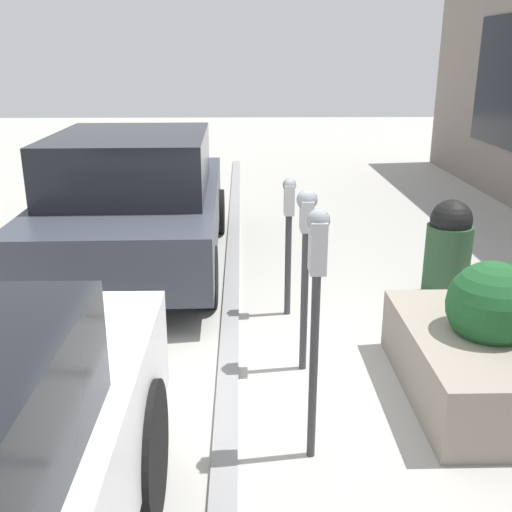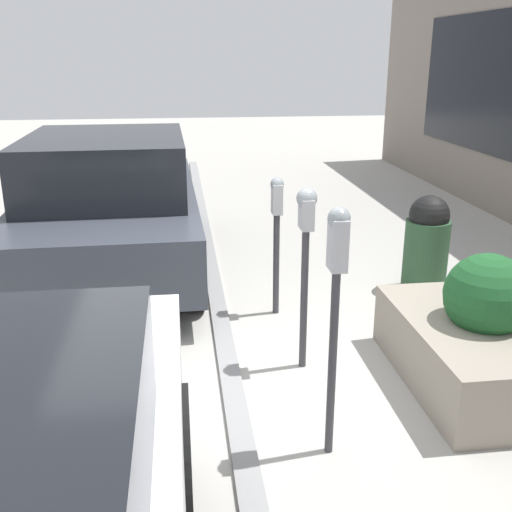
{
  "view_description": "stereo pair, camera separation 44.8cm",
  "coord_description": "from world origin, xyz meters",
  "px_view_note": "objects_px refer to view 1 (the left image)",
  "views": [
    {
      "loc": [
        -4.25,
        -0.04,
        2.36
      ],
      "look_at": [
        0.0,
        -0.14,
        0.93
      ],
      "focal_mm": 42.0,
      "sensor_mm": 36.0,
      "label": 1
    },
    {
      "loc": [
        -4.22,
        0.41,
        2.36
      ],
      "look_at": [
        0.0,
        -0.14,
        0.93
      ],
      "focal_mm": 42.0,
      "sensor_mm": 36.0,
      "label": 2
    }
  ],
  "objects_px": {
    "trash_bin": "(448,249)",
    "parking_meter_nearest": "(316,284)",
    "parked_car_middle": "(136,200)",
    "parking_meter_second": "(306,240)",
    "planter_box": "(485,351)",
    "parking_meter_middle": "(289,222)"
  },
  "relations": [
    {
      "from": "parking_meter_second",
      "to": "parking_meter_nearest",
      "type": "bearing_deg",
      "value": 177.07
    },
    {
      "from": "parking_meter_second",
      "to": "parking_meter_middle",
      "type": "height_order",
      "value": "parking_meter_second"
    },
    {
      "from": "parking_meter_nearest",
      "to": "parking_meter_second",
      "type": "xyz_separation_m",
      "value": [
        1.09,
        -0.06,
        -0.07
      ]
    },
    {
      "from": "parking_meter_nearest",
      "to": "parking_meter_second",
      "type": "relative_size",
      "value": 1.09
    },
    {
      "from": "parking_meter_nearest",
      "to": "trash_bin",
      "type": "height_order",
      "value": "parking_meter_nearest"
    },
    {
      "from": "parking_meter_nearest",
      "to": "parking_meter_second",
      "type": "distance_m",
      "value": 1.09
    },
    {
      "from": "parking_meter_nearest",
      "to": "planter_box",
      "type": "bearing_deg",
      "value": -62.64
    },
    {
      "from": "parked_car_middle",
      "to": "trash_bin",
      "type": "relative_size",
      "value": 4.09
    },
    {
      "from": "parking_meter_second",
      "to": "planter_box",
      "type": "height_order",
      "value": "parking_meter_second"
    },
    {
      "from": "trash_bin",
      "to": "parking_meter_nearest",
      "type": "bearing_deg",
      "value": 146.91
    },
    {
      "from": "parked_car_middle",
      "to": "planter_box",
      "type": "bearing_deg",
      "value": -135.54
    },
    {
      "from": "parked_car_middle",
      "to": "parking_meter_middle",
      "type": "bearing_deg",
      "value": -132.33
    },
    {
      "from": "parking_meter_second",
      "to": "parked_car_middle",
      "type": "bearing_deg",
      "value": 34.0
    },
    {
      "from": "planter_box",
      "to": "trash_bin",
      "type": "height_order",
      "value": "trash_bin"
    },
    {
      "from": "parking_meter_nearest",
      "to": "parking_meter_middle",
      "type": "xyz_separation_m",
      "value": [
        2.15,
        -0.01,
        -0.23
      ]
    },
    {
      "from": "parking_meter_nearest",
      "to": "planter_box",
      "type": "distance_m",
      "value": 1.69
    },
    {
      "from": "trash_bin",
      "to": "parked_car_middle",
      "type": "bearing_deg",
      "value": 72.15
    },
    {
      "from": "parking_meter_second",
      "to": "parked_car_middle",
      "type": "distance_m",
      "value": 3.03
    },
    {
      "from": "parking_meter_nearest",
      "to": "parked_car_middle",
      "type": "height_order",
      "value": "parking_meter_nearest"
    },
    {
      "from": "parked_car_middle",
      "to": "trash_bin",
      "type": "distance_m",
      "value": 3.46
    },
    {
      "from": "parking_meter_middle",
      "to": "trash_bin",
      "type": "xyz_separation_m",
      "value": [
        0.39,
        -1.64,
        -0.4
      ]
    },
    {
      "from": "parked_car_middle",
      "to": "parking_meter_second",
      "type": "bearing_deg",
      "value": -147.05
    }
  ]
}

